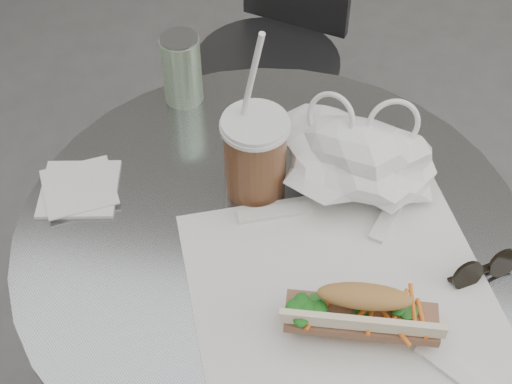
# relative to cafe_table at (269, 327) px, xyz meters

# --- Properties ---
(cafe_table) EXTENTS (0.76, 0.76, 0.74)m
(cafe_table) POSITION_rel_cafe_table_xyz_m (0.00, 0.00, 0.00)
(cafe_table) COLOR slate
(cafe_table) RESTS_ON ground
(chair_far) EXTENTS (0.38, 0.40, 0.70)m
(chair_far) POSITION_rel_cafe_table_xyz_m (-0.11, 0.82, -0.15)
(chair_far) COLOR #2A2A2C
(chair_far) RESTS_ON ground
(sandwich_paper) EXTENTS (0.52, 0.50, 0.00)m
(sandwich_paper) POSITION_rel_cafe_table_xyz_m (0.11, -0.11, 0.28)
(sandwich_paper) COLOR white
(sandwich_paper) RESTS_ON cafe_table
(banh_mi) EXTENTS (0.24, 0.10, 0.08)m
(banh_mi) POSITION_rel_cafe_table_xyz_m (0.14, -0.15, 0.32)
(banh_mi) COLOR #BD8047
(banh_mi) RESTS_ON sandwich_paper
(iced_coffee) EXTENTS (0.10, 0.10, 0.30)m
(iced_coffee) POSITION_rel_cafe_table_xyz_m (-0.04, 0.08, 0.35)
(iced_coffee) COLOR brown
(iced_coffee) RESTS_ON cafe_table
(sunglasses) EXTENTS (0.10, 0.07, 0.05)m
(sunglasses) POSITION_rel_cafe_table_xyz_m (0.30, -0.04, 0.29)
(sunglasses) COLOR black
(sunglasses) RESTS_ON cafe_table
(plastic_bag) EXTENTS (0.25, 0.20, 0.11)m
(plastic_bag) POSITION_rel_cafe_table_xyz_m (0.11, 0.11, 0.33)
(plastic_bag) COLOR white
(plastic_bag) RESTS_ON cafe_table
(napkin_stack) EXTENTS (0.14, 0.14, 0.01)m
(napkin_stack) POSITION_rel_cafe_table_xyz_m (-0.30, 0.03, 0.28)
(napkin_stack) COLOR white
(napkin_stack) RESTS_ON cafe_table
(drink_can) EXTENTS (0.07, 0.07, 0.13)m
(drink_can) POSITION_rel_cafe_table_xyz_m (-0.19, 0.27, 0.34)
(drink_can) COLOR #588F53
(drink_can) RESTS_ON cafe_table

